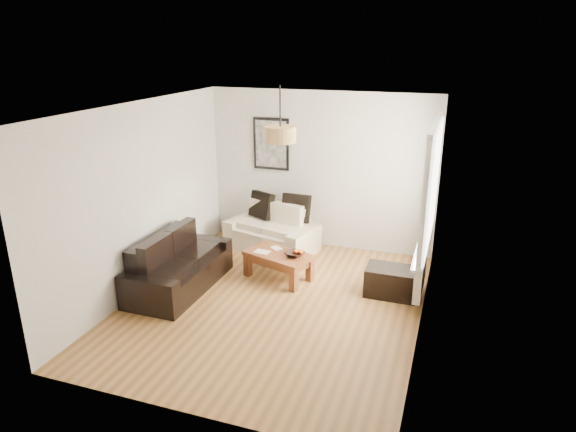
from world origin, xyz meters
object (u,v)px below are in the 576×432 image
(coffee_table, at_px, (279,266))
(sofa_leather, at_px, (179,263))
(loveseat_cream, at_px, (272,228))
(ottoman, at_px, (392,282))

(coffee_table, bearing_deg, sofa_leather, -149.16)
(loveseat_cream, relative_size, sofa_leather, 0.85)
(coffee_table, bearing_deg, ottoman, 0.37)
(loveseat_cream, bearing_deg, coffee_table, -50.06)
(loveseat_cream, height_order, coffee_table, loveseat_cream)
(loveseat_cream, bearing_deg, sofa_leather, -98.56)
(coffee_table, relative_size, ottoman, 1.39)
(sofa_leather, relative_size, coffee_table, 1.78)
(loveseat_cream, distance_m, sofa_leather, 1.90)
(ottoman, bearing_deg, loveseat_cream, 154.80)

